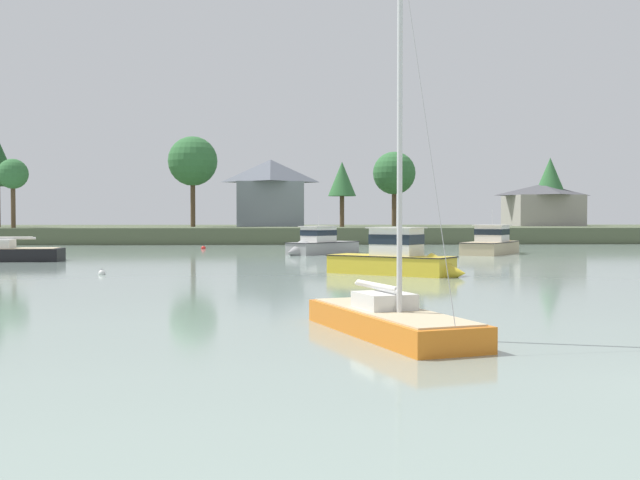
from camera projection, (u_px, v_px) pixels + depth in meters
far_shore_bank at (340, 233)px, 108.05m from camera, size 169.32×44.47×1.87m
cruiser_grey at (317, 248)px, 63.27m from camera, size 7.05×7.33×4.19m
cruiser_yellow at (402, 264)px, 40.13m from camera, size 7.38×6.29×4.24m
sailboat_orange at (389, 327)px, 19.51m from camera, size 3.87×7.05×10.19m
cruiser_sand at (494, 247)px, 64.40m from camera, size 7.04×8.99×4.73m
mooring_buoy_orange at (331, 246)px, 80.37m from camera, size 0.47×0.47×0.52m
mooring_buoy_red at (203, 248)px, 73.87m from camera, size 0.44×0.44×0.50m
mooring_buoy_white at (102, 273)px, 40.32m from camera, size 0.37×0.37×0.42m
mooring_buoy_green at (311, 245)px, 81.56m from camera, size 0.42×0.42×0.47m
shore_tree_right_mid at (13, 175)px, 86.96m from camera, size 3.42×3.42×7.87m
shore_tree_center at (394, 173)px, 107.13m from camera, size 5.99×5.99×10.43m
shore_tree_far_right at (342, 180)px, 96.75m from camera, size 3.56×3.56×8.27m
shore_tree_right at (193, 161)px, 97.38m from camera, size 6.29×6.29×11.54m
shore_tree_inland_b at (550, 177)px, 110.22m from camera, size 4.34×4.34×9.85m
cottage_behind_trees at (542, 204)px, 110.36m from camera, size 10.15×10.05×6.06m
cottage_hillside at (271, 192)px, 103.82m from camera, size 9.53×8.43×9.06m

